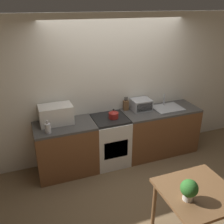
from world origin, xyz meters
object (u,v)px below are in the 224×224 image
bottle (48,128)px  dining_table (197,198)px  kettle (114,114)px  microwave (56,114)px  stove_range (110,140)px  toaster_oven (141,105)px

bottle → dining_table: bearing=-50.3°
bottle → dining_table: size_ratio=0.26×
kettle → dining_table: 1.94m
microwave → bottle: (-0.17, -0.30, -0.07)m
bottle → kettle: bearing=7.4°
microwave → dining_table: microwave is taller
stove_range → toaster_oven: 0.88m
toaster_oven → dining_table: (-0.29, -2.06, -0.35)m
microwave → stove_range: bearing=-7.7°
bottle → dining_table: bottle is taller
bottle → dining_table: (1.45, -1.74, -0.33)m
kettle → dining_table: size_ratio=0.21×
stove_range → kettle: (0.06, -0.03, 0.53)m
microwave → dining_table: (1.27, -2.04, -0.40)m
toaster_oven → dining_table: bearing=-98.1°
toaster_oven → stove_range: bearing=-168.4°
dining_table → bottle: bearing=129.7°
kettle → microwave: microwave is taller
microwave → toaster_oven: microwave is taller
stove_range → toaster_oven: (0.67, 0.14, 0.55)m
toaster_oven → dining_table: size_ratio=0.42×
microwave → kettle: bearing=-9.1°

